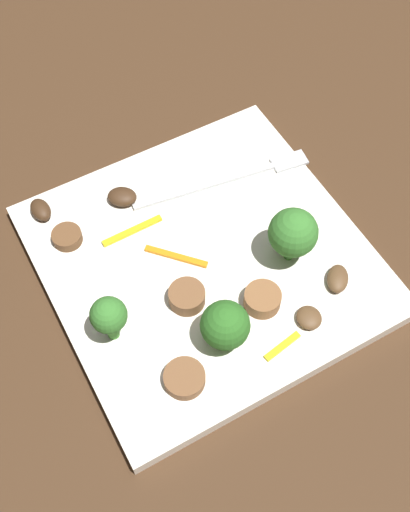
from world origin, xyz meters
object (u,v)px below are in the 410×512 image
Objects in this scene: broccoli_floret_1 at (293,233)px; mushroom_2 at (122,197)px; plate at (205,260)px; mushroom_3 at (41,210)px; pepper_strip_0 at (282,346)px; sausage_slice_3 at (67,237)px; pepper_strip_1 at (176,257)px; sausage_slice_2 at (184,378)px; mushroom_1 at (338,279)px; mushroom_0 at (309,318)px; sausage_slice_0 at (187,297)px; broccoli_floret_0 at (109,316)px; broccoli_floret_2 at (225,325)px; pepper_strip_2 at (132,231)px; sausage_slice_1 at (262,299)px; fork at (235,177)px.

broccoli_floret_1 reaches higher than mushroom_2.
mushroom_3 is at bearing 133.88° from plate.
pepper_strip_0 is at bearing -126.29° from broccoli_floret_1.
sausage_slice_3 is 0.10m from pepper_strip_1.
sausage_slice_2 is 1.27× the size of mushroom_3.
mushroom_3 is (-0.20, 0.20, 0.00)m from mushroom_1.
sausage_slice_0 is at bearing 140.70° from mushroom_0.
plate is 8.19× the size of sausage_slice_2.
sausage_slice_2 reaches higher than pepper_strip_1.
broccoli_floret_0 is at bearing -152.70° from pepper_strip_1.
sausage_slice_0 is 0.13m from mushroom_2.
pepper_strip_0 is at bearing -9.01° from sausage_slice_2.
sausage_slice_2 is (0.03, -0.07, -0.03)m from broccoli_floret_0.
sausage_slice_2 is (-0.05, -0.02, -0.02)m from broccoli_floret_2.
pepper_strip_2 is (-0.13, 0.14, -0.00)m from mushroom_1.
pepper_strip_1 is (0.01, -0.08, -0.00)m from mushroom_2.
broccoli_floret_0 is 0.15m from mushroom_3.
mushroom_2 is (0.07, 0.12, -0.03)m from broccoli_floret_0.
broccoli_floret_1 is 0.07m from mushroom_0.
mushroom_1 is (0.09, -0.08, 0.01)m from plate.
sausage_slice_1 is 1.39× the size of mushroom_0.
pepper_strip_1 is 0.99× the size of pepper_strip_2.
mushroom_1 is at bearing 0.32° from broccoli_floret_2.
pepper_strip_2 is (-0.01, 0.09, -0.01)m from sausage_slice_0.
sausage_slice_3 is at bearing 115.55° from broccoli_floret_2.
fork and pepper_strip_1 have the same top height.
fork is 6.57× the size of sausage_slice_3.
sausage_slice_3 is (-0.17, 0.11, -0.03)m from broccoli_floret_1.
sausage_slice_1 is at bearing -49.70° from sausage_slice_3.
pepper_strip_1 is at bearing -49.95° from mushroom_3.
pepper_strip_2 is (0.06, 0.09, -0.03)m from broccoli_floret_0.
mushroom_3 reaches higher than sausage_slice_3.
mushroom_2 is at bearing 61.68° from broccoli_floret_0.
broccoli_floret_2 is at bearing -91.87° from pepper_strip_1.
broccoli_floret_0 reaches higher than pepper_strip_2.
broccoli_floret_2 is 0.12m from mushroom_1.
broccoli_floret_2 is at bearing -64.45° from sausage_slice_3.
broccoli_floret_1 is (-0.00, -0.10, 0.04)m from fork.
broccoli_floret_0 is 0.14m from mushroom_2.
sausage_slice_3 reaches higher than mushroom_0.
broccoli_floret_1 is 0.15m from pepper_strip_2.
broccoli_floret_0 is 0.85× the size of broccoli_floret_1.
mushroom_3 is (-0.16, 0.22, 0.00)m from mushroom_0.
mushroom_0 is at bearing -65.37° from plate.
mushroom_0 is at bearing -51.51° from sausage_slice_1.
broccoli_floret_1 reaches higher than mushroom_1.
sausage_slice_0 is 0.13m from sausage_slice_3.
plate is 4.65× the size of pepper_strip_2.
plate is at bearing -25.67° from pepper_strip_1.
broccoli_floret_0 reaches higher than sausage_slice_2.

